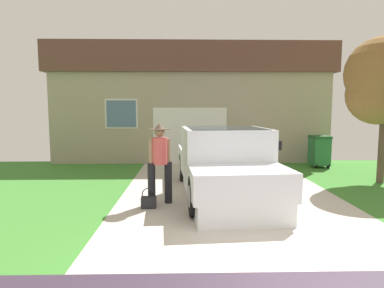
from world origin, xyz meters
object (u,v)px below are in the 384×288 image
(front_yard_tree, at_px, (383,84))
(wheeled_trash_bin, at_px, (319,150))
(person_with_hat, at_px, (160,159))
(house_with_garage, at_px, (190,104))
(pickup_truck, at_px, (224,166))
(handbag, at_px, (149,201))

(front_yard_tree, xyz_separation_m, wheeled_trash_bin, (-0.64, 2.50, -2.18))
(person_with_hat, xyz_separation_m, wheeled_trash_bin, (5.41, 4.42, -0.38))
(person_with_hat, bearing_deg, house_with_garage, 66.12)
(pickup_truck, distance_m, handbag, 2.04)
(house_with_garage, relative_size, wheeled_trash_bin, 9.84)
(wheeled_trash_bin, bearing_deg, pickup_truck, -135.99)
(person_with_hat, distance_m, handbag, 0.94)
(pickup_truck, xyz_separation_m, wheeled_trash_bin, (3.92, 3.79, -0.11))
(front_yard_tree, bearing_deg, house_with_garage, 127.74)
(pickup_truck, height_order, handbag, pickup_truck)
(pickup_truck, height_order, wheeled_trash_bin, pickup_truck)
(front_yard_tree, bearing_deg, wheeled_trash_bin, 104.46)
(pickup_truck, xyz_separation_m, house_with_garage, (-0.67, 8.06, 1.63))
(pickup_truck, xyz_separation_m, person_with_hat, (-1.49, -0.63, 0.27))
(pickup_truck, distance_m, front_yard_tree, 5.18)
(person_with_hat, distance_m, house_with_garage, 8.83)
(pickup_truck, bearing_deg, handbag, 25.26)
(pickup_truck, relative_size, person_with_hat, 3.02)
(person_with_hat, distance_m, wheeled_trash_bin, 7.00)
(person_with_hat, distance_m, front_yard_tree, 6.60)
(pickup_truck, distance_m, person_with_hat, 1.64)
(handbag, height_order, house_with_garage, house_with_garage)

